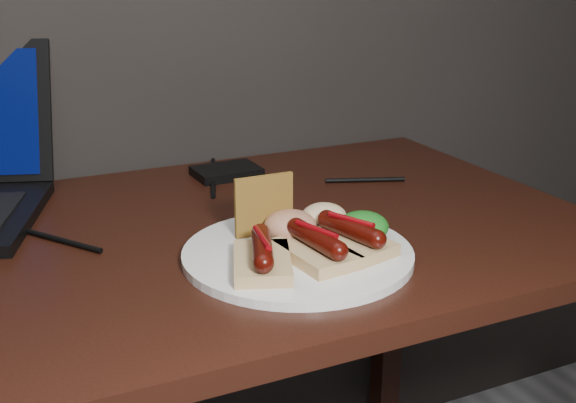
{
  "coord_description": "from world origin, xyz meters",
  "views": [
    {
      "loc": [
        -0.18,
        0.45,
        1.13
      ],
      "look_at": [
        0.2,
        1.27,
        0.82
      ],
      "focal_mm": 45.0,
      "sensor_mm": 36.0,
      "label": 1
    }
  ],
  "objects": [
    {
      "name": "desk",
      "position": [
        0.0,
        1.38,
        0.66
      ],
      "size": [
        1.4,
        0.7,
        0.75
      ],
      "color": "black",
      "rests_on": "ground"
    },
    {
      "name": "hard_drive",
      "position": [
        0.25,
        1.62,
        0.76
      ],
      "size": [
        0.12,
        0.09,
        0.02
      ],
      "primitive_type": "cube",
      "rotation": [
        0.0,
        0.0,
        0.04
      ],
      "color": "black",
      "rests_on": "desk"
    },
    {
      "name": "desk_cables",
      "position": [
        0.02,
        1.51,
        0.75
      ],
      "size": [
        0.95,
        0.36,
        0.01
      ],
      "color": "black",
      "rests_on": "desk"
    },
    {
      "name": "plate",
      "position": [
        0.2,
        1.24,
        0.76
      ],
      "size": [
        0.35,
        0.35,
        0.01
      ],
      "primitive_type": "cylinder",
      "rotation": [
        0.0,
        0.0,
        -0.15
      ],
      "color": "silver",
      "rests_on": "desk"
    },
    {
      "name": "bread_sausage_left",
      "position": [
        0.14,
        1.2,
        0.78
      ],
      "size": [
        0.11,
        0.13,
        0.04
      ],
      "color": "#D5BC7D",
      "rests_on": "plate"
    },
    {
      "name": "bread_sausage_center",
      "position": [
        0.21,
        1.2,
        0.78
      ],
      "size": [
        0.08,
        0.12,
        0.04
      ],
      "color": "#D5BC7D",
      "rests_on": "plate"
    },
    {
      "name": "bread_sausage_right",
      "position": [
        0.27,
        1.21,
        0.78
      ],
      "size": [
        0.1,
        0.13,
        0.04
      ],
      "color": "#D5BC7D",
      "rests_on": "plate"
    },
    {
      "name": "crispbread",
      "position": [
        0.19,
        1.31,
        0.8
      ],
      "size": [
        0.09,
        0.01,
        0.08
      ],
      "primitive_type": "cube",
      "color": "olive",
      "rests_on": "plate"
    },
    {
      "name": "salad_greens",
      "position": [
        0.3,
        1.23,
        0.78
      ],
      "size": [
        0.07,
        0.07,
        0.04
      ],
      "primitive_type": "ellipsoid",
      "color": "#105111",
      "rests_on": "plate"
    },
    {
      "name": "salsa_mound",
      "position": [
        0.21,
        1.28,
        0.78
      ],
      "size": [
        0.07,
        0.07,
        0.04
      ],
      "primitive_type": "ellipsoid",
      "color": "maroon",
      "rests_on": "plate"
    },
    {
      "name": "coleslaw_mound",
      "position": [
        0.27,
        1.3,
        0.78
      ],
      "size": [
        0.06,
        0.06,
        0.04
      ],
      "primitive_type": "ellipsoid",
      "color": "silver",
      "rests_on": "plate"
    }
  ]
}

